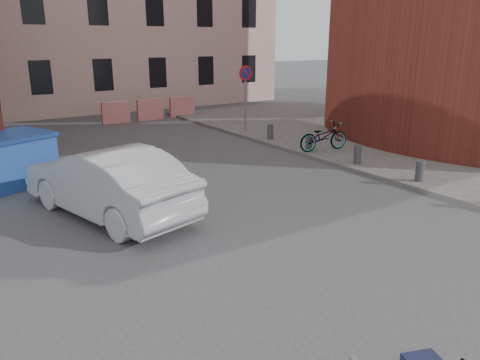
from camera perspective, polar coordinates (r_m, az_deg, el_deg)
ground at (r=8.54m, az=2.98°, el=-9.39°), size 120.00×120.00×0.00m
sidewalk at (r=18.14m, az=21.32°, el=3.89°), size 9.00×24.00×0.12m
no_parking_sign at (r=18.95m, az=0.68°, el=11.53°), size 0.60×0.09×2.65m
bollards at (r=14.64m, az=14.14°, el=3.00°), size 0.22×9.02×0.55m
barriers at (r=23.13m, az=-10.89°, el=8.42°), size 4.70×0.18×1.00m
silver_car at (r=10.65m, az=-15.82°, el=-0.21°), size 2.77×4.90×1.53m
bicycle at (r=16.14m, az=10.13°, el=5.24°), size 1.89×0.93×0.95m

